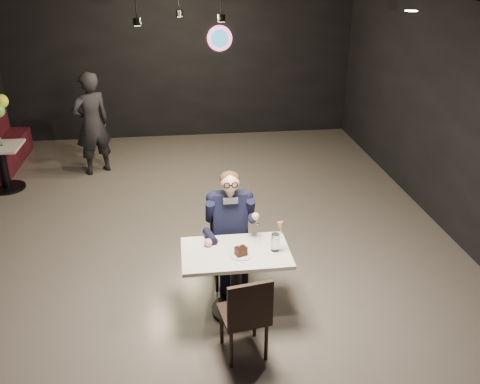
{
  "coord_description": "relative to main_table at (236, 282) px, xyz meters",
  "views": [
    {
      "loc": [
        -0.11,
        -5.96,
        3.47
      ],
      "look_at": [
        0.52,
        -0.96,
        1.13
      ],
      "focal_mm": 38.0,
      "sensor_mm": 36.0,
      "label": 1
    }
  ],
  "objects": [
    {
      "name": "floor",
      "position": [
        -0.4,
        1.56,
        -0.38
      ],
      "size": [
        9.0,
        9.0,
        0.0
      ],
      "primitive_type": "plane",
      "color": "#6F645C",
      "rests_on": "ground"
    },
    {
      "name": "wall_sign",
      "position": [
        0.4,
        6.03,
        1.62
      ],
      "size": [
        0.5,
        0.06,
        0.5
      ],
      "primitive_type": null,
      "color": "pink",
      "rests_on": "floor"
    },
    {
      "name": "pendant_lights",
      "position": [
        -0.4,
        3.56,
        2.51
      ],
      "size": [
        1.4,
        1.2,
        0.36
      ],
      "primitive_type": "cube",
      "color": "black",
      "rests_on": "floor"
    },
    {
      "name": "main_table",
      "position": [
        0.0,
        0.0,
        0.0
      ],
      "size": [
        1.1,
        0.7,
        0.75
      ],
      "primitive_type": "cube",
      "color": "white",
      "rests_on": "floor"
    },
    {
      "name": "chair_far",
      "position": [
        0.0,
        0.55,
        0.09
      ],
      "size": [
        0.42,
        0.46,
        0.92
      ],
      "primitive_type": "cube",
      "color": "black",
      "rests_on": "floor"
    },
    {
      "name": "chair_near",
      "position": [
        0.0,
        -0.61,
        0.09
      ],
      "size": [
        0.49,
        0.52,
        0.92
      ],
      "primitive_type": "cube",
      "rotation": [
        0.0,
        0.0,
        0.17
      ],
      "color": "black",
      "rests_on": "floor"
    },
    {
      "name": "seated_man",
      "position": [
        0.0,
        0.55,
        0.34
      ],
      "size": [
        0.6,
        0.8,
        1.44
      ],
      "primitive_type": "cube",
      "color": "black",
      "rests_on": "floor"
    },
    {
      "name": "dessert_plate",
      "position": [
        0.05,
        -0.08,
        0.38
      ],
      "size": [
        0.24,
        0.24,
        0.01
      ],
      "primitive_type": "cylinder",
      "color": "white",
      "rests_on": "main_table"
    },
    {
      "name": "cake_slice",
      "position": [
        0.04,
        -0.09,
        0.43
      ],
      "size": [
        0.13,
        0.12,
        0.08
      ],
      "primitive_type": "cube",
      "rotation": [
        0.0,
        0.0,
        0.35
      ],
      "color": "black",
      "rests_on": "dessert_plate"
    },
    {
      "name": "mint_leaf",
      "position": [
        0.09,
        -0.09,
        0.47
      ],
      "size": [
        0.06,
        0.04,
        0.01
      ],
      "primitive_type": "ellipsoid",
      "color": "#2D8A35",
      "rests_on": "cake_slice"
    },
    {
      "name": "sundae_glass",
      "position": [
        0.4,
        -0.03,
        0.47
      ],
      "size": [
        0.08,
        0.08,
        0.19
      ],
      "primitive_type": "cylinder",
      "color": "silver",
      "rests_on": "main_table"
    },
    {
      "name": "wafer_cone",
      "position": [
        0.46,
        -0.02,
        0.62
      ],
      "size": [
        0.08,
        0.08,
        0.13
      ],
      "primitive_type": "cone",
      "rotation": [
        0.0,
        0.0,
        0.26
      ],
      "color": "tan",
      "rests_on": "sundae_glass"
    },
    {
      "name": "booth_bench",
      "position": [
        -3.65,
        4.64,
        0.11
      ],
      "size": [
        0.49,
        1.96,
        0.98
      ],
      "primitive_type": "cube",
      "color": "#4D101D",
      "rests_on": "floor"
    },
    {
      "name": "side_table",
      "position": [
        -3.35,
        3.64,
        0.03
      ],
      "size": [
        0.64,
        0.64,
        0.8
      ],
      "primitive_type": "cube",
      "color": "white",
      "rests_on": "floor"
    },
    {
      "name": "passerby",
      "position": [
        -1.98,
        4.19,
        0.51
      ],
      "size": [
        0.77,
        0.7,
        1.77
      ],
      "primitive_type": "imported",
      "rotation": [
        0.0,
        0.0,
        3.7
      ],
      "color": "black",
      "rests_on": "floor"
    }
  ]
}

